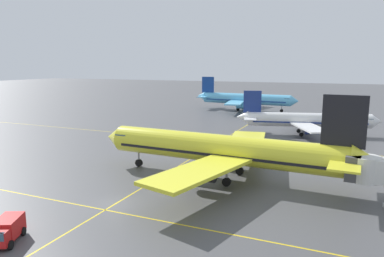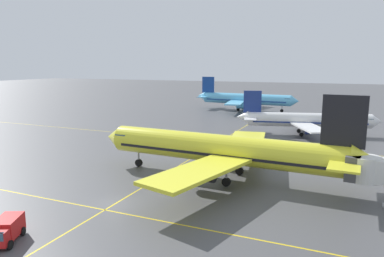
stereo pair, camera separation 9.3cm
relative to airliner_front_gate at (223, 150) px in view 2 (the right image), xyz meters
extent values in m
plane|color=#4C4C4F|center=(-8.57, -13.79, -4.26)|extent=(600.00, 600.00, 0.00)
cylinder|color=yellow|center=(-0.57, 0.02, 0.08)|extent=(34.00, 5.50, 4.02)
cone|color=yellow|center=(-18.85, 0.83, 0.08)|extent=(2.92, 4.06, 3.94)
cone|color=yellow|center=(18.04, -0.79, 0.50)|extent=(3.55, 3.96, 3.82)
cube|color=black|center=(15.29, -0.67, 5.05)|extent=(5.09, 0.60, 6.35)
cube|color=yellow|center=(15.96, 2.48, 0.50)|extent=(3.62, 5.65, 0.25)
cube|color=yellow|center=(15.68, -3.86, 0.50)|extent=(3.62, 5.65, 0.25)
cube|color=yellow|center=(0.88, 8.96, -0.56)|extent=(8.04, 16.56, 0.42)
cube|color=yellow|center=(0.10, -9.01, -0.56)|extent=(9.30, 16.74, 0.42)
cylinder|color=black|center=(-0.54, 5.53, -1.94)|extent=(3.69, 2.38, 2.22)
cylinder|color=black|center=(-1.02, -5.46, -1.94)|extent=(3.69, 2.38, 2.22)
cube|color=#385166|center=(-16.42, 0.72, 0.66)|extent=(2.06, 3.78, 0.74)
cube|color=black|center=(-0.57, 0.02, -0.43)|extent=(31.30, 5.42, 0.38)
cylinder|color=#99999E|center=(-14.31, 0.63, -2.52)|extent=(0.30, 0.30, 1.75)
cylinder|color=black|center=(-14.31, 0.63, -3.68)|extent=(1.18, 0.53, 1.16)
cylinder|color=#99999E|center=(1.67, 2.68, -2.52)|extent=(0.30, 0.30, 1.75)
cylinder|color=black|center=(1.67, 2.68, -3.68)|extent=(1.18, 0.53, 1.16)
cylinder|color=#99999E|center=(1.43, -2.82, -2.52)|extent=(0.30, 0.30, 1.75)
cylinder|color=black|center=(1.43, -2.82, -3.68)|extent=(1.18, 0.53, 1.16)
cylinder|color=white|center=(7.74, 38.39, -0.76)|extent=(27.24, 10.03, 3.24)
cone|color=white|center=(22.02, 42.11, -0.76)|extent=(2.95, 3.63, 3.18)
cone|color=white|center=(-6.79, 34.60, -0.42)|extent=(3.42, 3.67, 3.08)
cube|color=navy|center=(-4.65, 35.16, 3.25)|extent=(4.04, 1.33, 5.12)
cube|color=white|center=(-4.41, 32.58, -0.42)|extent=(3.76, 4.98, 0.20)
cube|color=white|center=(-5.71, 37.53, -0.42)|extent=(3.76, 4.98, 0.20)
cube|color=white|center=(8.74, 31.16, -1.28)|extent=(9.70, 13.43, 0.34)
cube|color=white|center=(5.08, 45.19, -1.28)|extent=(5.02, 12.99, 0.34)
cylinder|color=navy|center=(9.02, 34.14, -2.39)|extent=(3.26, 2.47, 1.79)
cylinder|color=navy|center=(6.78, 42.73, -2.39)|extent=(3.26, 2.47, 1.79)
cube|color=#385166|center=(20.12, 41.62, -0.30)|extent=(2.24, 3.27, 0.60)
cube|color=navy|center=(7.74, 38.39, -1.17)|extent=(25.14, 9.51, 0.31)
cylinder|color=#99999E|center=(18.47, 41.19, -2.86)|extent=(0.24, 0.24, 1.41)
cylinder|color=black|center=(18.47, 41.19, -3.79)|extent=(1.01, 0.61, 0.94)
cylinder|color=#99999E|center=(6.65, 35.81, -2.86)|extent=(0.24, 0.24, 1.41)
cylinder|color=black|center=(6.65, 35.81, -3.79)|extent=(1.01, 0.61, 0.94)
cylinder|color=#99999E|center=(5.53, 40.11, -2.86)|extent=(0.24, 0.24, 1.41)
cylinder|color=black|center=(5.53, 40.11, -3.79)|extent=(1.01, 0.61, 0.94)
cylinder|color=#5BB7E5|center=(-17.26, 77.11, -0.23)|extent=(31.67, 5.54, 3.74)
cone|color=#5BB7E5|center=(-0.26, 76.13, -0.23)|extent=(2.77, 3.81, 3.67)
cone|color=#5BB7E5|center=(-34.56, 78.10, 0.17)|extent=(3.35, 3.73, 3.55)
cube|color=navy|center=(-32.00, 77.95, 4.40)|extent=(4.74, 0.62, 5.91)
cube|color=#5BB7E5|center=(-32.66, 75.03, 0.17)|extent=(3.44, 5.29, 0.24)
cube|color=#5BB7E5|center=(-32.33, 80.93, 0.17)|extent=(3.44, 5.29, 0.24)
cube|color=#5BB7E5|center=(-18.72, 68.81, -0.82)|extent=(7.30, 15.37, 0.39)
cube|color=#5BB7E5|center=(-17.76, 85.52, -0.82)|extent=(8.83, 15.59, 0.39)
cylinder|color=#5BB7E5|center=(-17.36, 71.98, -2.10)|extent=(3.46, 2.26, 2.07)
cylinder|color=#5BB7E5|center=(-16.77, 82.21, -2.10)|extent=(3.46, 2.26, 2.07)
cube|color=#385166|center=(-2.52, 76.26, 0.31)|extent=(1.97, 3.54, 0.69)
cube|color=navy|center=(-17.26, 77.11, -0.69)|extent=(29.15, 5.43, 0.35)
cylinder|color=#99999E|center=(-4.48, 76.37, -2.64)|extent=(0.28, 0.28, 1.62)
cylinder|color=black|center=(-4.48, 76.37, -3.72)|extent=(1.11, 0.50, 1.08)
cylinder|color=#99999E|center=(-19.37, 74.66, -2.64)|extent=(0.28, 0.28, 1.62)
cylinder|color=black|center=(-19.37, 74.66, -3.72)|extent=(1.11, 0.50, 1.08)
cylinder|color=#99999E|center=(-19.08, 79.77, -2.64)|extent=(0.28, 0.28, 1.62)
cylinder|color=black|center=(-19.08, 79.77, -3.72)|extent=(1.11, 0.50, 1.08)
cube|color=yellow|center=(-8.57, -15.79, -4.26)|extent=(131.60, 0.20, 0.01)
cube|color=yellow|center=(-8.57, 23.43, -4.26)|extent=(131.60, 0.20, 0.01)
cube|color=yellow|center=(-8.57, 3.82, -4.26)|extent=(0.20, 86.27, 0.01)
cube|color=red|center=(-12.56, -24.84, -3.01)|extent=(3.00, 3.53, 1.70)
cylinder|color=black|center=(-10.89, -26.15, -3.86)|extent=(0.60, 0.84, 0.80)
cylinder|color=black|center=(-13.72, -24.61, -3.86)|extent=(0.60, 0.84, 0.80)
cylinder|color=black|center=(-12.00, -23.80, -3.86)|extent=(0.60, 0.84, 0.80)
cylinder|color=silver|center=(17.94, -1.87, -0.16)|extent=(3.38, 3.38, 2.97)
cube|color=#47474C|center=(16.64, -1.74, -0.16)|extent=(1.89, 3.12, 2.97)
camera|label=1|loc=(15.22, -46.39, 11.73)|focal=33.33mm
camera|label=2|loc=(15.31, -46.36, 11.73)|focal=33.33mm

